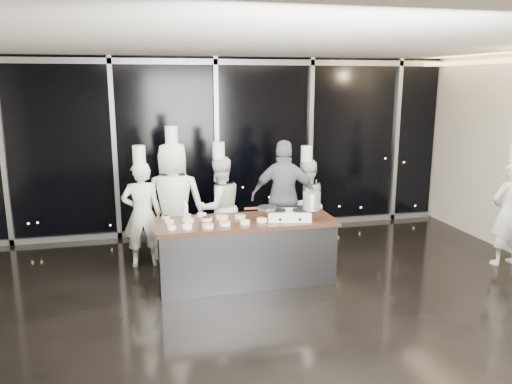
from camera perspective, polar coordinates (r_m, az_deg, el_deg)
ground at (r=6.39m, az=0.61°, el=-13.14°), size 9.00×9.00×0.00m
room_shell at (r=5.82m, az=2.35°, el=7.38°), size 9.02×7.02×3.21m
window_wall at (r=9.20m, az=-4.54°, el=5.20°), size 8.90×0.11×3.20m
demo_counter at (r=7.02m, az=-1.16°, el=-6.70°), size 2.46×0.86×0.90m
stove at (r=6.91m, az=3.80°, el=-2.61°), size 0.65×0.48×0.14m
frying_pan at (r=6.86m, az=1.20°, el=-1.85°), size 0.47×0.31×0.04m
stock_pot at (r=6.89m, az=6.37°, el=-1.02°), size 0.29×0.29×0.24m
prep_bowls at (r=6.80m, az=-5.30°, el=-3.25°), size 1.40×0.69×0.05m
squeeze_bottle at (r=7.07m, az=-8.04°, el=-1.95°), size 0.07×0.07×0.24m
chef_far_left at (r=7.69m, az=-12.90°, el=-2.34°), size 0.59×0.39×1.85m
chef_left at (r=7.73m, az=-9.36°, el=-1.20°), size 1.02×0.77×2.12m
chef_center at (r=7.93m, az=-4.20°, el=-1.69°), size 0.93×0.82×1.85m
guest at (r=8.09m, az=3.28°, el=-0.61°), size 1.18×0.79×1.86m
chef_right at (r=8.39m, az=5.67°, el=-1.32°), size 0.88×0.79×1.74m
chef_side at (r=8.47m, az=26.89°, el=-2.00°), size 0.63×0.44×1.86m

